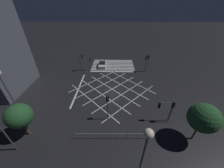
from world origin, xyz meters
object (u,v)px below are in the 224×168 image
(traffic_light_sw_cross, at_px, (148,60))
(street_lamp_west, at_px, (143,155))
(traffic_light_se_main, at_px, (86,61))
(street_lamp_far, at_px, (6,88))
(traffic_light_se_cross, at_px, (82,59))
(traffic_light_median_north, at_px, (108,103))
(traffic_light_nw_main, at_px, (164,107))
(street_tree_far, at_px, (19,116))
(waiting_car, at_px, (102,64))
(traffic_light_sw_main, at_px, (146,61))
(traffic_light_nw_cross, at_px, (172,108))
(street_tree_near, at_px, (204,118))

(traffic_light_sw_cross, xyz_separation_m, street_lamp_west, (6.03, 23.88, 3.46))
(traffic_light_se_main, distance_m, street_lamp_far, 19.12)
(traffic_light_se_main, bearing_deg, traffic_light_se_cross, -147.62)
(street_lamp_far, bearing_deg, traffic_light_median_north, -168.39)
(traffic_light_median_north, xyz_separation_m, traffic_light_nw_main, (-7.78, 0.15, -0.52))
(street_tree_far, distance_m, waiting_car, 22.60)
(traffic_light_median_north, bearing_deg, traffic_light_sw_main, -28.66)
(traffic_light_se_cross, xyz_separation_m, street_tree_far, (3.45, 18.18, 0.32))
(traffic_light_sw_cross, relative_size, street_tree_far, 0.91)
(traffic_light_nw_cross, xyz_separation_m, waiting_car, (11.22, -18.47, -2.09))
(street_tree_near, bearing_deg, street_lamp_west, 34.61)
(street_tree_near, distance_m, waiting_car, 25.24)
(waiting_car, bearing_deg, traffic_light_se_cross, -58.41)
(traffic_light_sw_cross, distance_m, traffic_light_median_north, 17.54)
(street_tree_far, bearing_deg, waiting_car, -110.83)
(traffic_light_nw_main, bearing_deg, traffic_light_nw_cross, 168.01)
(traffic_light_nw_cross, distance_m, street_lamp_west, 11.04)
(street_lamp_west, distance_m, waiting_car, 27.97)
(waiting_car, bearing_deg, street_lamp_far, -22.28)
(traffic_light_nw_cross, height_order, traffic_light_sw_main, traffic_light_sw_main)
(traffic_light_sw_cross, height_order, street_lamp_far, street_lamp_far)
(traffic_light_nw_cross, xyz_separation_m, traffic_light_median_north, (8.83, -0.37, 0.41))
(street_lamp_far, relative_size, waiting_car, 2.26)
(street_lamp_west, height_order, street_tree_far, street_lamp_west)
(street_tree_near, relative_size, street_tree_far, 1.12)
(traffic_light_nw_main, relative_size, street_lamp_far, 0.39)
(traffic_light_se_main, relative_size, traffic_light_median_north, 0.79)
(street_lamp_west, bearing_deg, traffic_light_se_cross, -68.03)
(traffic_light_median_north, height_order, street_lamp_west, street_lamp_west)
(traffic_light_sw_cross, height_order, traffic_light_sw_main, traffic_light_sw_cross)
(traffic_light_se_main, bearing_deg, traffic_light_nw_cross, -47.22)
(street_lamp_far, distance_m, street_tree_near, 21.94)
(traffic_light_se_main, bearing_deg, traffic_light_sw_cross, -2.46)
(traffic_light_nw_cross, distance_m, street_tree_near, 3.63)
(traffic_light_sw_cross, xyz_separation_m, traffic_light_median_north, (8.82, 15.16, -0.09))
(traffic_light_se_cross, bearing_deg, traffic_light_nw_main, 43.52)
(traffic_light_sw_cross, bearing_deg, traffic_light_se_cross, -90.56)
(street_lamp_west, distance_m, street_tree_near, 10.34)
(traffic_light_se_cross, bearing_deg, street_tree_far, -10.76)
(traffic_light_sw_cross, height_order, street_lamp_west, street_lamp_west)
(traffic_light_sw_main, bearing_deg, street_lamp_far, 42.64)
(street_lamp_far, distance_m, waiting_car, 22.86)
(street_lamp_west, bearing_deg, street_tree_near, -145.39)
(street_lamp_far, xyz_separation_m, waiting_car, (-8.32, -20.30, -6.43))
(traffic_light_sw_cross, xyz_separation_m, waiting_car, (11.21, -2.93, -2.60))
(traffic_light_se_cross, relative_size, traffic_light_median_north, 1.00)
(street_tree_far, height_order, waiting_car, street_tree_far)
(traffic_light_se_cross, distance_m, waiting_car, 5.87)
(traffic_light_sw_main, bearing_deg, traffic_light_se_cross, 0.34)
(traffic_light_se_cross, relative_size, traffic_light_nw_main, 1.23)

